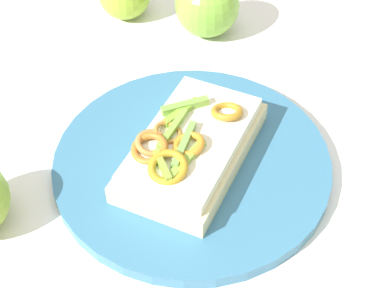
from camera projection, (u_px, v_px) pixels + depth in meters
name	position (u px, v px, depth m)	size (l,w,h in m)	color
ground_plane	(192.00, 167.00, 0.58)	(2.00, 2.00, 0.00)	silver
plate	(192.00, 163.00, 0.58)	(0.28, 0.28, 0.01)	teal
sandwich	(190.00, 147.00, 0.56)	(0.19, 0.19, 0.05)	beige
apple_2	(207.00, 5.00, 0.71)	(0.08, 0.08, 0.08)	#78B139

